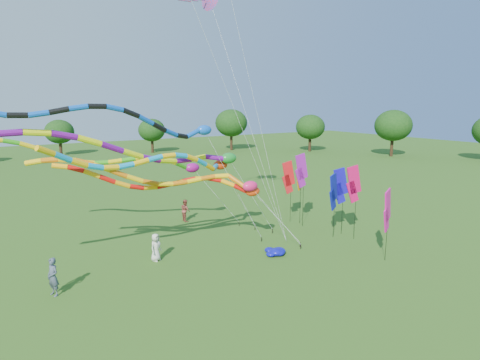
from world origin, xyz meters
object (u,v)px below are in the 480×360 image
person_a (156,247)px  person_b (53,277)px  tube_kite_red (186,184)px  person_c (185,210)px  tube_kite_orange (176,178)px  blue_nylon_heap (271,250)px

person_a → person_b: 5.73m
tube_kite_red → person_c: 8.19m
person_a → person_b: (-5.53, -1.50, 0.12)m
person_a → person_c: 7.83m
tube_kite_orange → person_c: (3.53, 6.82, -3.96)m
tube_kite_orange → blue_nylon_heap: (5.09, -2.03, -4.60)m
blue_nylon_heap → person_c: 9.02m
tube_kite_red → blue_nylon_heap: 6.43m
person_a → person_b: bearing=162.1°
tube_kite_red → blue_nylon_heap: size_ratio=9.90×
blue_nylon_heap → person_c: (-1.55, 8.86, 0.64)m
person_a → blue_nylon_heap: bearing=-55.5°
person_b → person_c: 12.83m
tube_kite_orange → blue_nylon_heap: bearing=-2.7°
person_c → tube_kite_orange: bearing=156.2°
person_a → person_b: size_ratio=0.87×
person_a → tube_kite_red: bearing=-49.0°
person_c → person_b: bearing=131.0°
person_b → blue_nylon_heap: bearing=61.4°
blue_nylon_heap → person_a: (-6.20, 2.56, 0.60)m
person_b → person_c: person_b is taller
tube_kite_orange → person_b: 7.76m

